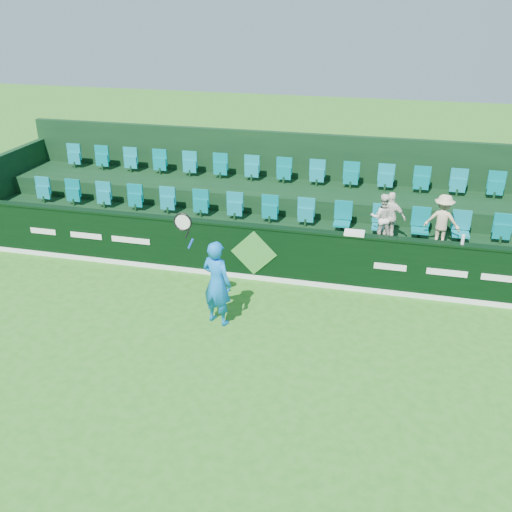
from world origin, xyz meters
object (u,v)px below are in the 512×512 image
(spectator_right, at_px, (442,221))
(towel, at_px, (354,233))
(spectator_left, at_px, (382,217))
(drinks_bottle, at_px, (463,240))
(spectator_middle, at_px, (390,217))
(tennis_player, at_px, (217,282))

(spectator_right, distance_m, towel, 2.21)
(spectator_left, bearing_deg, drinks_bottle, 139.25)
(spectator_middle, bearing_deg, towel, 70.42)
(tennis_player, bearing_deg, spectator_left, 46.39)
(tennis_player, height_order, towel, tennis_player)
(spectator_left, xyz_separation_m, towel, (-0.56, -1.12, 0.00))
(spectator_left, xyz_separation_m, spectator_middle, (0.18, 0.00, 0.03))
(spectator_left, relative_size, spectator_middle, 0.96)
(spectator_right, height_order, towel, spectator_right)
(tennis_player, xyz_separation_m, towel, (2.53, 2.12, 0.46))
(spectator_middle, bearing_deg, spectator_right, -166.07)
(spectator_right, bearing_deg, tennis_player, 47.61)
(tennis_player, height_order, drinks_bottle, tennis_player)
(spectator_middle, height_order, towel, spectator_middle)
(tennis_player, distance_m, spectator_middle, 4.63)
(spectator_left, height_order, towel, spectator_left)
(spectator_left, height_order, drinks_bottle, spectator_left)
(spectator_middle, height_order, drinks_bottle, spectator_middle)
(tennis_player, xyz_separation_m, drinks_bottle, (4.80, 2.12, 0.54))
(tennis_player, distance_m, spectator_left, 4.50)
(spectator_right, bearing_deg, spectator_left, 11.47)
(spectator_left, xyz_separation_m, spectator_right, (1.35, 0.00, 0.04))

